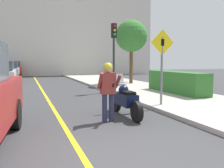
# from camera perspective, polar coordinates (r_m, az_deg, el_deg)

# --- Properties ---
(ground_plane) EXTENTS (80.00, 80.00, 0.00)m
(ground_plane) POSITION_cam_1_polar(r_m,az_deg,el_deg) (4.49, 2.11, -16.90)
(ground_plane) COLOR #38383A
(sidewalk_curb) EXTENTS (4.40, 44.00, 0.13)m
(sidewalk_curb) POSITION_cam_1_polar(r_m,az_deg,el_deg) (10.23, 19.27, -4.19)
(sidewalk_curb) COLOR #ADA89E
(sidewalk_curb) RESTS_ON ground
(road_center_line) EXTENTS (0.12, 36.00, 0.01)m
(road_center_line) POSITION_cam_1_polar(r_m,az_deg,el_deg) (10.05, -13.81, -4.56)
(road_center_line) COLOR yellow
(road_center_line) RESTS_ON ground
(building_backdrop) EXTENTS (28.00, 1.20, 9.62)m
(building_backdrop) POSITION_cam_1_polar(r_m,az_deg,el_deg) (30.07, -16.62, 10.99)
(building_backdrop) COLOR beige
(building_backdrop) RESTS_ON ground
(motorcycle) EXTENTS (0.62, 2.24, 1.28)m
(motorcycle) POSITION_cam_1_polar(r_m,az_deg,el_deg) (7.70, 3.04, -3.69)
(motorcycle) COLOR black
(motorcycle) RESTS_ON ground
(person_biker) EXTENTS (0.59, 0.46, 1.65)m
(person_biker) POSITION_cam_1_polar(r_m,az_deg,el_deg) (6.89, -0.91, -0.48)
(person_biker) COLOR #282D4C
(person_biker) RESTS_ON ground
(crossing_sign) EXTENTS (0.91, 0.08, 2.67)m
(crossing_sign) POSITION_cam_1_polar(r_m,az_deg,el_deg) (9.07, 11.35, 5.45)
(crossing_sign) COLOR slate
(crossing_sign) RESTS_ON sidewalk_curb
(traffic_light) EXTENTS (0.26, 0.30, 3.57)m
(traffic_light) POSITION_cam_1_polar(r_m,az_deg,el_deg) (13.56, 0.44, 9.18)
(traffic_light) COLOR #2D2D30
(traffic_light) RESTS_ON sidewalk_curb
(hedge_row) EXTENTS (0.90, 4.13, 1.04)m
(hedge_row) POSITION_cam_1_polar(r_m,az_deg,el_deg) (12.82, 14.51, 0.43)
(hedge_row) COLOR #33702D
(hedge_row) RESTS_ON sidewalk_curb
(street_tree) EXTENTS (2.22, 2.22, 4.42)m
(street_tree) POSITION_cam_1_polar(r_m,az_deg,el_deg) (17.72, 4.43, 10.82)
(street_tree) COLOR brown
(street_tree) RESTS_ON sidewalk_curb
(parked_car_white) EXTENTS (1.88, 4.20, 1.68)m
(parked_car_white) POSITION_cam_1_polar(r_m,az_deg,el_deg) (17.49, -24.20, 2.05)
(parked_car_white) COLOR black
(parked_car_white) RESTS_ON ground
(parked_car_silver) EXTENTS (1.88, 4.20, 1.68)m
(parked_car_silver) POSITION_cam_1_polar(r_m,az_deg,el_deg) (23.62, -22.66, 2.82)
(parked_car_silver) COLOR black
(parked_car_silver) RESTS_ON ground
(parked_car_red) EXTENTS (1.88, 4.20, 1.68)m
(parked_car_red) POSITION_cam_1_polar(r_m,az_deg,el_deg) (28.82, -21.84, 3.22)
(parked_car_red) COLOR black
(parked_car_red) RESTS_ON ground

